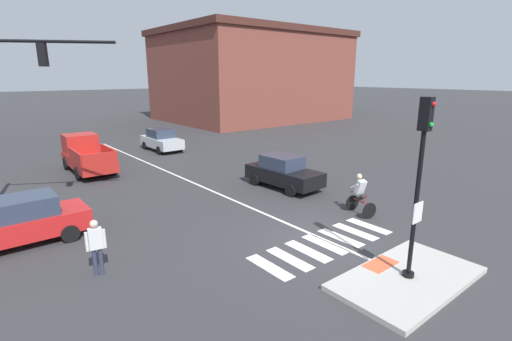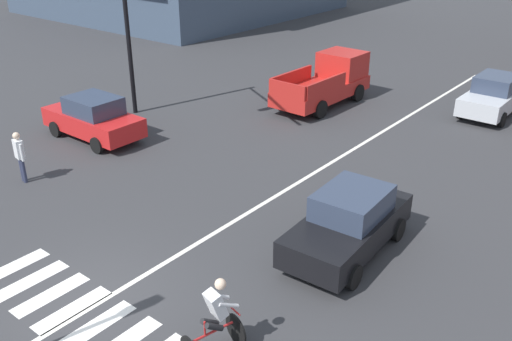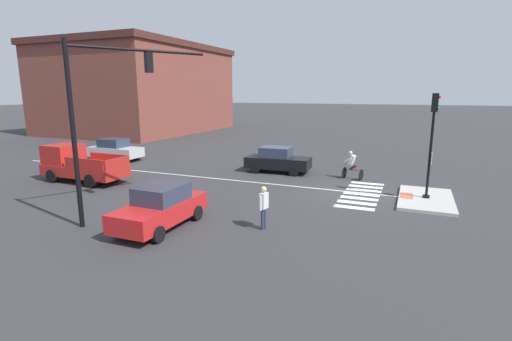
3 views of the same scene
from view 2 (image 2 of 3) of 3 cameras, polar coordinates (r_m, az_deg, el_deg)
name	(u,v)px [view 2 (image 2 of 3)]	position (r m, az deg, el deg)	size (l,w,h in m)	color
ground_plane	(84,303)	(13.14, -17.16, -12.81)	(300.00, 300.00, 0.00)	#333335
crosswalk_stripe_a	(12,267)	(14.87, -23.71, -9.08)	(0.44, 1.80, 0.01)	silver
crosswalk_stripe_b	(31,280)	(14.23, -22.07, -10.40)	(0.44, 1.80, 0.01)	silver
crosswalk_stripe_c	(51,294)	(13.61, -20.27, -11.82)	(0.44, 1.80, 0.01)	silver
crosswalk_stripe_d	(73,310)	(13.02, -18.27, -13.37)	(0.44, 1.80, 0.01)	silver
crosswalk_stripe_e	(96,326)	(12.45, -16.06, -15.04)	(0.44, 1.80, 0.01)	silver
lane_centre_line	(334,161)	(19.33, 8.02, 0.99)	(0.14, 28.00, 0.01)	silver
traffic_light_mast	(130,5)	(22.27, -12.80, 16.18)	(4.96, 2.82, 6.95)	black
car_black_eastbound_mid	(349,222)	(14.05, 9.49, -5.26)	(2.01, 4.18, 1.64)	black
car_red_cross_left	(93,118)	(21.66, -16.31, 5.20)	(4.11, 1.86, 1.64)	red
car_silver_eastbound_distant	(494,95)	(25.42, 23.17, 7.08)	(1.85, 4.10, 1.64)	silver
pickup_truck_red_westbound_distant	(328,81)	(25.01, 7.37, 9.05)	(2.15, 5.14, 2.08)	red
cyclist	(215,317)	(10.89, -4.17, -14.73)	(0.91, 1.22, 1.68)	black
pedestrian_at_curb_left	(20,153)	(18.79, -23.06, 1.65)	(0.54, 0.28, 1.67)	#2D334C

